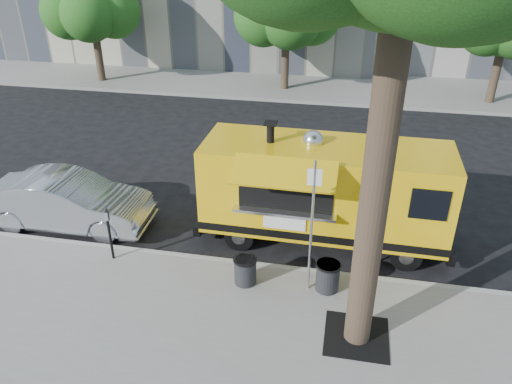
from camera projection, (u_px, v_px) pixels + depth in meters
ground at (251, 245)px, 12.34m from camera, size 120.00×120.00×0.00m
sidewalk at (206, 368)px, 8.86m from camera, size 60.00×6.00×0.15m
curb at (243, 265)px, 11.50m from camera, size 60.00×0.14×0.16m
far_sidewalk at (307, 86)px, 23.93m from camera, size 60.00×5.00×0.15m
tree_well at (356, 336)px, 9.41m from camera, size 1.20×1.20×0.02m
far_tree_a at (91, 2)px, 22.81m from camera, size 3.42×3.42×5.36m
far_tree_b at (287, 5)px, 21.61m from camera, size 3.60×3.60×5.50m
far_tree_c at (509, 16)px, 19.90m from camera, size 3.24×3.24×5.21m
sign_post at (312, 220)px, 9.86m from camera, size 0.28×0.06×3.00m
parking_meter at (109, 228)px, 11.21m from camera, size 0.11×0.11×1.33m
food_truck at (323, 190)px, 11.88m from camera, size 6.12×2.83×2.99m
sedan at (68, 202)px, 12.81m from camera, size 4.31×1.57×1.41m
trash_bin_left at (245, 270)px, 10.68m from camera, size 0.51×0.51×0.62m
trash_bin_right at (328, 276)px, 10.48m from camera, size 0.54×0.54×0.64m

